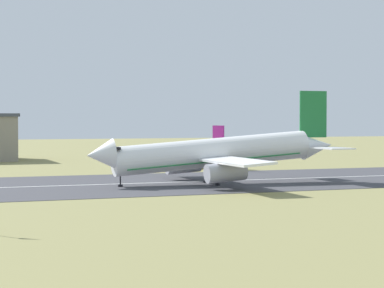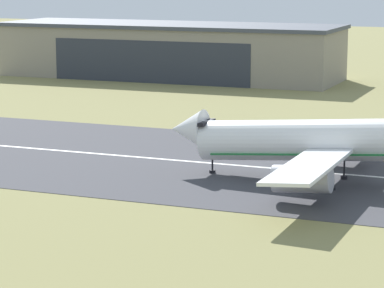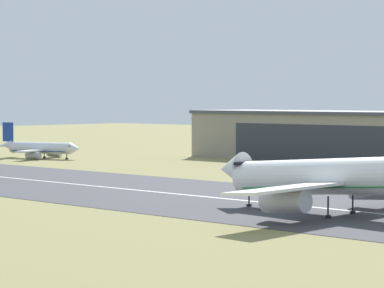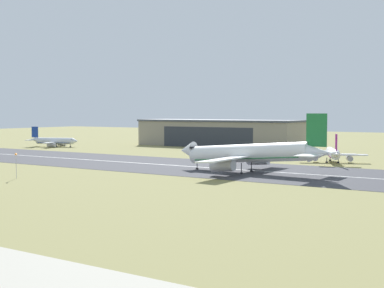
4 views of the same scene
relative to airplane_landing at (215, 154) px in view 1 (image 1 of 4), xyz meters
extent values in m
plane|color=olive|center=(-10.69, -56.68, -5.49)|extent=(752.82, 752.82, 0.00)
cube|color=#3D3D42|center=(-10.69, 5.88, -5.46)|extent=(512.82, 46.22, 0.06)
cube|color=silver|center=(-10.69, 5.88, -5.42)|extent=(461.54, 0.70, 0.01)
cylinder|color=white|center=(-0.40, 0.01, 0.18)|extent=(36.81, 5.71, 7.79)
cone|color=white|center=(-20.95, 0.32, 0.18)|extent=(5.08, 5.24, 5.48)
cone|color=white|center=(20.92, -0.32, 1.11)|extent=(6.58, 4.74, 5.08)
cube|color=black|center=(-18.39, 0.28, 1.21)|extent=(1.20, 4.40, 0.52)
cube|color=#1E7238|center=(-0.40, 0.01, -1.24)|extent=(32.81, 5.40, 2.58)
cube|color=white|center=(-0.94, 12.33, -0.72)|extent=(5.98, 19.56, 0.81)
cylinder|color=#A8A8B2|center=(-2.10, 10.79, -2.57)|extent=(6.97, 3.30, 3.68)
cube|color=white|center=(-1.31, -12.30, -0.72)|extent=(5.98, 19.56, 0.81)
cylinder|color=#A8A8B2|center=(-2.43, -10.72, -2.57)|extent=(6.97, 3.30, 3.68)
cube|color=#1E7238|center=(20.00, -0.30, 7.15)|extent=(5.62, 0.36, 8.77)
cube|color=white|center=(20.49, 6.22, 0.95)|extent=(5.03, 7.97, 0.24)
cube|color=white|center=(20.30, -6.83, 0.95)|extent=(5.03, 7.97, 0.24)
cylinder|color=black|center=(-17.43, 0.26, -3.94)|extent=(0.24, 0.24, 3.09)
cylinder|color=black|center=(-17.43, 0.26, -5.27)|extent=(0.84, 0.84, 0.44)
cylinder|color=black|center=(-0.58, 3.11, -3.94)|extent=(0.24, 0.24, 3.09)
cylinder|color=black|center=(-0.58, 3.11, -5.27)|extent=(0.84, 0.84, 0.44)
cylinder|color=black|center=(-0.68, -3.09, -3.94)|extent=(0.24, 0.24, 3.09)
cylinder|color=black|center=(-0.68, -3.09, -5.27)|extent=(0.84, 0.84, 0.44)
cylinder|color=white|center=(10.68, 42.70, -2.17)|extent=(9.96, 17.29, 3.16)
cone|color=white|center=(6.57, 52.01, -2.17)|extent=(4.04, 3.88, 3.16)
cone|color=white|center=(14.98, 32.96, -1.60)|extent=(4.13, 4.62, 2.84)
cube|color=black|center=(7.20, 50.58, -1.53)|extent=(2.90, 2.09, 0.44)
cube|color=#991E7A|center=(10.68, 42.70, -3.04)|extent=(9.11, 15.63, 0.20)
cube|color=white|center=(16.57, 45.69, -2.72)|extent=(10.35, 6.70, 0.40)
cylinder|color=#A8A8B2|center=(15.60, 45.89, -3.95)|extent=(3.45, 4.55, 1.96)
cube|color=white|center=(4.50, 40.36, -2.72)|extent=(10.35, 6.70, 0.40)
cylinder|color=#A8A8B2|center=(5.00, 41.21, -3.95)|extent=(3.45, 4.55, 1.96)
cube|color=#991E7A|center=(14.75, 33.48, 2.10)|extent=(1.65, 3.26, 5.37)
cube|color=white|center=(18.57, 34.73, -1.69)|extent=(5.64, 4.71, 0.24)
cube|color=white|center=(11.25, 31.50, -1.69)|extent=(5.64, 4.71, 0.24)
cylinder|color=black|center=(7.63, 49.61, -4.62)|extent=(0.24, 0.24, 1.74)
cylinder|color=black|center=(7.63, 49.61, -5.27)|extent=(0.84, 0.84, 0.44)
cylinder|color=black|center=(12.47, 43.33, -4.62)|extent=(0.24, 0.24, 1.74)
cylinder|color=black|center=(12.47, 43.33, -5.27)|extent=(0.84, 0.84, 0.44)
cylinder|color=black|center=(9.00, 41.80, -4.62)|extent=(0.24, 0.24, 1.74)
cylinder|color=black|center=(9.00, 41.80, -5.27)|extent=(0.84, 0.84, 0.44)
camera|label=1|loc=(-51.19, -124.19, 6.11)|focal=70.00mm
camera|label=2|loc=(23.27, -108.79, 20.80)|focal=85.00mm
camera|label=3|loc=(69.83, -108.79, 11.12)|focal=85.00mm
camera|label=4|loc=(67.69, -136.40, 12.07)|focal=50.00mm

